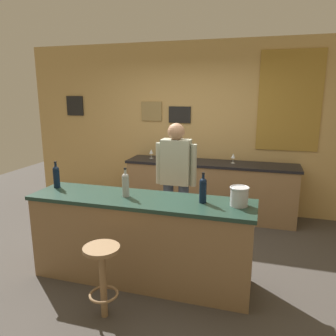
# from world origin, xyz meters

# --- Properties ---
(ground_plane) EXTENTS (10.00, 10.00, 0.00)m
(ground_plane) POSITION_xyz_m (0.00, 0.00, 0.00)
(ground_plane) COLOR #423D38
(back_wall) EXTENTS (6.00, 0.09, 2.80)m
(back_wall) POSITION_xyz_m (0.03, 2.03, 1.41)
(back_wall) COLOR tan
(back_wall) RESTS_ON ground_plane
(bar_counter) EXTENTS (2.34, 0.60, 0.92)m
(bar_counter) POSITION_xyz_m (0.00, -0.40, 0.46)
(bar_counter) COLOR olive
(bar_counter) RESTS_ON ground_plane
(side_counter) EXTENTS (2.71, 0.56, 0.90)m
(side_counter) POSITION_xyz_m (0.40, 1.65, 0.45)
(side_counter) COLOR olive
(side_counter) RESTS_ON ground_plane
(bartender) EXTENTS (0.52, 0.21, 1.62)m
(bartender) POSITION_xyz_m (0.16, 0.43, 0.94)
(bartender) COLOR #384766
(bartender) RESTS_ON ground_plane
(bar_stool) EXTENTS (0.32, 0.32, 0.68)m
(bar_stool) POSITION_xyz_m (-0.10, -1.07, 0.46)
(bar_stool) COLOR olive
(bar_stool) RESTS_ON ground_plane
(wine_bottle_a) EXTENTS (0.07, 0.07, 0.31)m
(wine_bottle_a) POSITION_xyz_m (-1.05, -0.32, 1.06)
(wine_bottle_a) COLOR black
(wine_bottle_a) RESTS_ON bar_counter
(wine_bottle_b) EXTENTS (0.07, 0.07, 0.31)m
(wine_bottle_b) POSITION_xyz_m (-0.16, -0.40, 1.06)
(wine_bottle_b) COLOR #999E99
(wine_bottle_b) RESTS_ON bar_counter
(wine_bottle_c) EXTENTS (0.07, 0.07, 0.31)m
(wine_bottle_c) POSITION_xyz_m (0.64, -0.36, 1.06)
(wine_bottle_c) COLOR black
(wine_bottle_c) RESTS_ON bar_counter
(ice_bucket) EXTENTS (0.19, 0.19, 0.19)m
(ice_bucket) POSITION_xyz_m (0.99, -0.35, 1.02)
(ice_bucket) COLOR #B7BABF
(ice_bucket) RESTS_ON bar_counter
(wine_glass_a) EXTENTS (0.07, 0.07, 0.16)m
(wine_glass_a) POSITION_xyz_m (-0.61, 1.69, 1.01)
(wine_glass_a) COLOR silver
(wine_glass_a) RESTS_ON side_counter
(wine_glass_b) EXTENTS (0.07, 0.07, 0.16)m
(wine_glass_b) POSITION_xyz_m (0.75, 1.69, 1.01)
(wine_glass_b) COLOR silver
(wine_glass_b) RESTS_ON side_counter
(coffee_mug) EXTENTS (0.12, 0.08, 0.09)m
(coffee_mug) POSITION_xyz_m (-0.31, 1.58, 0.95)
(coffee_mug) COLOR silver
(coffee_mug) RESTS_ON side_counter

